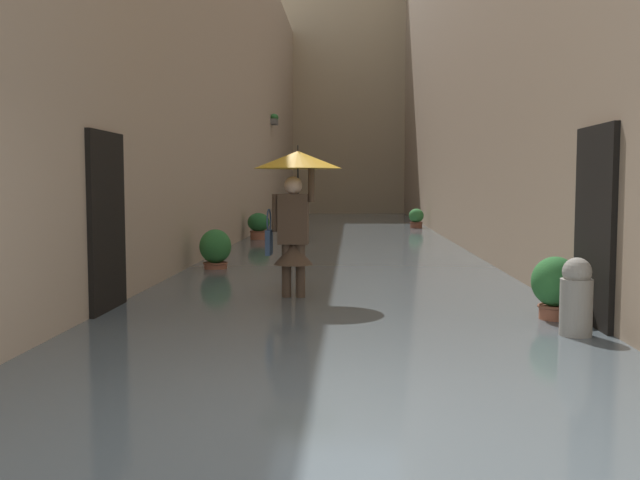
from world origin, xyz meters
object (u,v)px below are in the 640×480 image
object	(u,v)px
potted_plant_mid_right	(215,251)
potted_plant_near_right	(259,227)
person_wading	(296,191)
mooring_bollard	(576,305)
potted_plant_far_left	(416,220)
potted_plant_mid_left	(555,289)

from	to	relation	value
potted_plant_mid_right	potted_plant_near_right	bearing A→B (deg)	-89.17
person_wading	mooring_bollard	world-z (taller)	person_wading
person_wading	mooring_bollard	distance (m)	3.74
potted_plant_near_right	mooring_bollard	distance (m)	12.44
potted_plant_mid_right	potted_plant_far_left	bearing A→B (deg)	-111.30
potted_plant_near_right	potted_plant_mid_left	distance (m)	11.68
person_wading	potted_plant_mid_right	distance (m)	3.57
potted_plant_mid_left	mooring_bollard	bearing A→B (deg)	87.72
potted_plant_mid_left	potted_plant_near_right	bearing A→B (deg)	-66.90
potted_plant_mid_right	potted_plant_near_right	xyz separation A→B (m)	(0.09, -6.38, 0.02)
person_wading	potted_plant_mid_left	size ratio (longest dim) A/B	2.50
potted_plant_far_left	mooring_bollard	xyz separation A→B (m)	(-0.04, 16.51, 0.02)
person_wading	potted_plant_mid_left	world-z (taller)	person_wading
person_wading	potted_plant_far_left	bearing A→B (deg)	-101.08
potted_plant_mid_right	mooring_bollard	size ratio (longest dim) A/B	0.91
mooring_bollard	potted_plant_far_left	bearing A→B (deg)	-89.85
potted_plant_mid_left	person_wading	bearing A→B (deg)	-25.26
potted_plant_mid_right	potted_plant_mid_left	size ratio (longest dim) A/B	1.00
person_wading	potted_plant_mid_left	distance (m)	3.35
potted_plant_mid_left	mooring_bollard	size ratio (longest dim) A/B	0.92
potted_plant_mid_right	mooring_bollard	bearing A→B (deg)	130.63
person_wading	potted_plant_near_right	bearing A→B (deg)	-79.72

